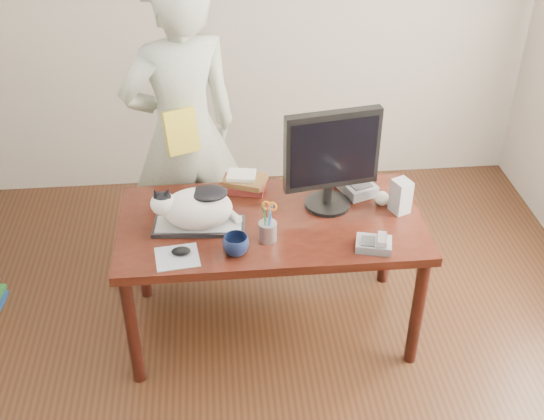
{
  "coord_description": "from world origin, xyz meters",
  "views": [
    {
      "loc": [
        -0.27,
        -2.3,
        2.82
      ],
      "look_at": [
        0.0,
        0.55,
        0.85
      ],
      "focal_mm": 45.0,
      "sensor_mm": 36.0,
      "label": 1
    }
  ],
  "objects": [
    {
      "name": "monitor",
      "position": [
        0.32,
        0.69,
        1.07
      ],
      "size": [
        0.51,
        0.28,
        0.57
      ],
      "rotation": [
        0.0,
        0.0,
        0.17
      ],
      "color": "black",
      "rests_on": "desk"
    },
    {
      "name": "pen_cup",
      "position": [
        -0.03,
        0.43,
        0.81
      ],
      "size": [
        0.12,
        0.12,
        0.23
      ],
      "rotation": [
        0.0,
        0.0,
        -0.37
      ],
      "color": "#9C9CA2",
      "rests_on": "desk"
    },
    {
      "name": "room",
      "position": [
        0.0,
        0.0,
        1.35
      ],
      "size": [
        4.5,
        4.5,
        4.5
      ],
      "color": "black",
      "rests_on": "ground"
    },
    {
      "name": "book_stack",
      "position": [
        -0.12,
        0.93,
        0.79
      ],
      "size": [
        0.28,
        0.24,
        0.09
      ],
      "rotation": [
        0.0,
        0.0,
        -0.3
      ],
      "color": "#551916",
      "rests_on": "desk"
    },
    {
      "name": "phone",
      "position": [
        0.49,
        0.32,
        0.78
      ],
      "size": [
        0.2,
        0.16,
        0.08
      ],
      "rotation": [
        0.0,
        0.0,
        -0.25
      ],
      "color": "slate",
      "rests_on": "desk"
    },
    {
      "name": "cat",
      "position": [
        -0.39,
        0.56,
        0.88
      ],
      "size": [
        0.46,
        0.25,
        0.26
      ],
      "rotation": [
        0.0,
        0.0,
        -0.08
      ],
      "color": "white",
      "rests_on": "keyboard"
    },
    {
      "name": "mouse",
      "position": [
        -0.46,
        0.35,
        0.77
      ],
      "size": [
        0.1,
        0.07,
        0.04
      ],
      "rotation": [
        0.0,
        0.0,
        0.12
      ],
      "color": "black",
      "rests_on": "mousepad"
    },
    {
      "name": "person",
      "position": [
        -0.45,
        1.24,
        0.95
      ],
      "size": [
        0.81,
        0.67,
        1.9
      ],
      "primitive_type": "imported",
      "rotation": [
        0.0,
        0.0,
        3.5
      ],
      "color": "silver",
      "rests_on": "ground"
    },
    {
      "name": "mousepad",
      "position": [
        -0.48,
        0.33,
        0.75
      ],
      "size": [
        0.23,
        0.21,
        0.0
      ],
      "rotation": [
        0.0,
        0.0,
        0.12
      ],
      "color": "#9FA4AA",
      "rests_on": "desk"
    },
    {
      "name": "desk",
      "position": [
        0.0,
        0.68,
        0.6
      ],
      "size": [
        1.6,
        0.8,
        0.75
      ],
      "color": "black",
      "rests_on": "ground"
    },
    {
      "name": "speaker",
      "position": [
        0.69,
        0.62,
        0.84
      ],
      "size": [
        0.11,
        0.12,
        0.19
      ],
      "rotation": [
        0.0,
        0.0,
        0.4
      ],
      "color": "#A1A1A4",
      "rests_on": "desk"
    },
    {
      "name": "held_book",
      "position": [
        -0.45,
        1.07,
        1.05
      ],
      "size": [
        0.21,
        0.16,
        0.25
      ],
      "rotation": [
        0.0,
        0.0,
        0.36
      ],
      "color": "yellow",
      "rests_on": "person"
    },
    {
      "name": "coffee_mug",
      "position": [
        -0.2,
        0.34,
        0.8
      ],
      "size": [
        0.16,
        0.16,
        0.1
      ],
      "primitive_type": "imported",
      "rotation": [
        0.0,
        0.0,
        0.28
      ],
      "color": "black",
      "rests_on": "desk"
    },
    {
      "name": "baseball",
      "position": [
        0.61,
        0.69,
        0.79
      ],
      "size": [
        0.08,
        0.08,
        0.08
      ],
      "rotation": [
        0.0,
        0.0,
        0.05
      ],
      "color": "silver",
      "rests_on": "desk"
    },
    {
      "name": "calculator",
      "position": [
        0.5,
        0.84,
        0.78
      ],
      "size": [
        0.23,
        0.26,
        0.07
      ],
      "rotation": [
        0.0,
        0.0,
        0.36
      ],
      "color": "slate",
      "rests_on": "desk"
    },
    {
      "name": "keyboard",
      "position": [
        -0.38,
        0.56,
        0.76
      ],
      "size": [
        0.48,
        0.22,
        0.03
      ],
      "rotation": [
        0.0,
        0.0,
        -0.08
      ],
      "color": "black",
      "rests_on": "desk"
    }
  ]
}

